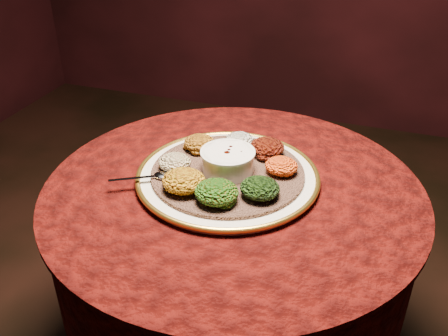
% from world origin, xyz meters
% --- Properties ---
extents(table, '(0.96, 0.96, 0.73)m').
position_xyz_m(table, '(0.00, 0.00, 0.55)').
color(table, black).
rests_on(table, ground).
extents(platter, '(0.59, 0.59, 0.02)m').
position_xyz_m(platter, '(-0.02, 0.02, 0.75)').
color(platter, silver).
rests_on(platter, table).
extents(injera, '(0.46, 0.46, 0.01)m').
position_xyz_m(injera, '(-0.02, 0.02, 0.76)').
color(injera, brown).
rests_on(injera, platter).
extents(stew_bowl, '(0.14, 0.14, 0.06)m').
position_xyz_m(stew_bowl, '(-0.02, 0.02, 0.80)').
color(stew_bowl, silver).
rests_on(stew_bowl, injera).
extents(spoon, '(0.14, 0.09, 0.01)m').
position_xyz_m(spoon, '(-0.17, -0.07, 0.77)').
color(spoon, silver).
rests_on(spoon, injera).
extents(portion_ayib, '(0.08, 0.08, 0.04)m').
position_xyz_m(portion_ayib, '(-0.03, 0.16, 0.78)').
color(portion_ayib, silver).
rests_on(portion_ayib, injera).
extents(portion_kitfo, '(0.09, 0.09, 0.04)m').
position_xyz_m(portion_kitfo, '(0.05, 0.14, 0.78)').
color(portion_kitfo, black).
rests_on(portion_kitfo, injera).
extents(portion_tikil, '(0.08, 0.08, 0.04)m').
position_xyz_m(portion_tikil, '(0.11, 0.06, 0.78)').
color(portion_tikil, '#C97910').
rests_on(portion_tikil, injera).
extents(portion_gomen, '(0.09, 0.09, 0.05)m').
position_xyz_m(portion_gomen, '(0.08, -0.06, 0.78)').
color(portion_gomen, black).
rests_on(portion_gomen, injera).
extents(portion_mixveg, '(0.10, 0.10, 0.05)m').
position_xyz_m(portion_mixveg, '(-0.00, -0.11, 0.79)').
color(portion_mixveg, '#983809').
rests_on(portion_mixveg, injera).
extents(portion_kik, '(0.10, 0.10, 0.05)m').
position_xyz_m(portion_kik, '(-0.09, -0.09, 0.79)').
color(portion_kik, '#BA8910').
rests_on(portion_kik, injera).
extents(portion_timatim, '(0.08, 0.08, 0.04)m').
position_xyz_m(portion_timatim, '(-0.15, -0.01, 0.78)').
color(portion_timatim, maroon).
rests_on(portion_timatim, injera).
extents(portion_shiro, '(0.09, 0.08, 0.04)m').
position_xyz_m(portion_shiro, '(-0.13, 0.10, 0.78)').
color(portion_shiro, '#A26313').
rests_on(portion_shiro, injera).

